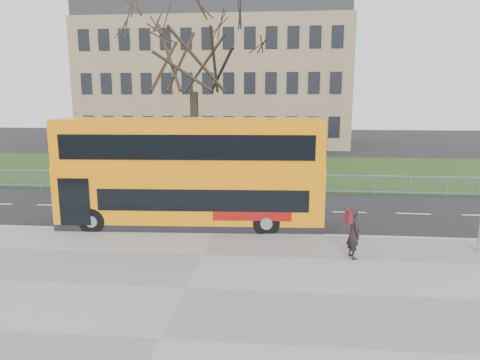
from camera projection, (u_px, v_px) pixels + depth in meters
The scene contains 9 objects.
ground at pixel (219, 224), 18.71m from camera, with size 120.00×120.00×0.00m, color black.
pavement at pixel (185, 290), 12.09m from camera, with size 80.00×10.50×0.12m, color slate.
kerb at pixel (213, 233), 17.18m from camera, with size 80.00×0.20×0.14m, color #939396.
grass_verge at pixel (245, 170), 32.69m from camera, with size 80.00×15.40×0.08m, color #233B15.
guard_railing at pixel (235, 183), 25.06m from camera, with size 40.00×0.12×1.10m, color #6788B7, non-canonical shape.
bare_tree at pixel (194, 74), 27.47m from camera, with size 9.61×9.61×13.72m, color black, non-canonical shape.
civic_building at pixel (218, 85), 52.09m from camera, with size 30.00×15.00×14.00m, color #847253.
yellow_bus at pixel (191, 171), 17.85m from camera, with size 10.94×3.13×4.54m.
pedestrian at pixel (353, 233), 14.21m from camera, with size 0.62×0.41×1.71m, color black.
Camera 1 is at (2.58, -17.86, 5.37)m, focal length 32.00 mm.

